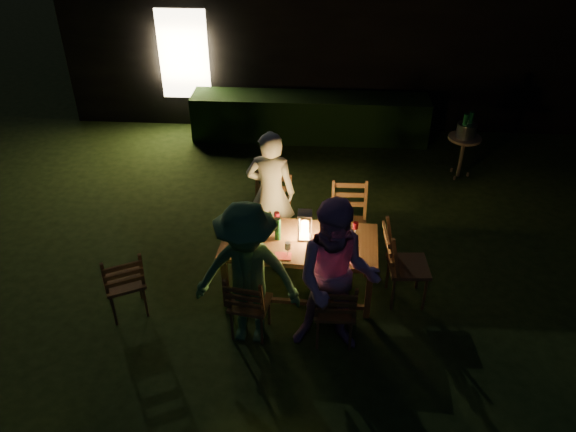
# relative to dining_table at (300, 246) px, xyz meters

# --- Properties ---
(garden_envelope) EXTENTS (40.00, 40.00, 3.20)m
(garden_envelope) POSITION_rel_dining_table_xyz_m (0.46, 6.65, 0.91)
(garden_envelope) COLOR black
(garden_envelope) RESTS_ON ground
(dining_table) EXTENTS (1.81, 0.97, 0.74)m
(dining_table) POSITION_rel_dining_table_xyz_m (0.00, 0.00, 0.00)
(dining_table) COLOR #52311B
(dining_table) RESTS_ON ground
(chair_near_left) EXTENTS (0.47, 0.49, 0.91)m
(chair_near_left) POSITION_rel_dining_table_xyz_m (-0.49, -0.74, -0.39)
(chair_near_left) COLOR #52311B
(chair_near_left) RESTS_ON ground
(chair_near_right) EXTENTS (0.42, 0.46, 0.94)m
(chair_near_right) POSITION_rel_dining_table_xyz_m (0.41, -0.79, -0.38)
(chair_near_right) COLOR #52311B
(chair_near_right) RESTS_ON ground
(chair_far_left) EXTENTS (0.52, 0.55, 1.06)m
(chair_far_left) POSITION_rel_dining_table_xyz_m (-0.41, 0.79, -0.34)
(chair_far_left) COLOR #52311B
(chair_far_left) RESTS_ON ground
(chair_far_right) EXTENTS (0.47, 0.50, 1.02)m
(chair_far_right) POSITION_rel_dining_table_xyz_m (0.59, 0.74, -0.35)
(chair_far_right) COLOR #52311B
(chair_far_right) RESTS_ON ground
(chair_end) EXTENTS (0.53, 0.50, 1.05)m
(chair_end) POSITION_rel_dining_table_xyz_m (1.23, -0.07, -0.34)
(chair_end) COLOR #52311B
(chair_end) RESTS_ON ground
(chair_spare) EXTENTS (0.59, 0.60, 0.96)m
(chair_spare) POSITION_rel_dining_table_xyz_m (-1.92, -0.52, -0.37)
(chair_spare) COLOR #52311B
(chair_spare) RESTS_ON ground
(person_house_side) EXTENTS (0.64, 0.44, 1.69)m
(person_house_side) POSITION_rel_dining_table_xyz_m (-0.41, 0.84, 0.18)
(person_house_side) COLOR white
(person_house_side) RESTS_ON ground
(person_opp_right) EXTENTS (0.90, 0.72, 1.78)m
(person_opp_right) POSITION_rel_dining_table_xyz_m (0.41, -0.84, 0.23)
(person_opp_right) COLOR #C185B9
(person_opp_right) RESTS_ON ground
(person_opp_left) EXTENTS (1.12, 0.68, 1.69)m
(person_opp_left) POSITION_rel_dining_table_xyz_m (-0.49, -0.80, 0.18)
(person_opp_left) COLOR #39723E
(person_opp_left) RESTS_ON ground
(lantern) EXTENTS (0.16, 0.16, 0.35)m
(lantern) POSITION_rel_dining_table_xyz_m (0.05, 0.05, 0.23)
(lantern) COLOR white
(lantern) RESTS_ON dining_table
(plate_far_left) EXTENTS (0.25, 0.25, 0.01)m
(plate_far_left) POSITION_rel_dining_table_xyz_m (-0.54, 0.25, 0.08)
(plate_far_left) COLOR white
(plate_far_left) RESTS_ON dining_table
(plate_near_left) EXTENTS (0.25, 0.25, 0.01)m
(plate_near_left) POSITION_rel_dining_table_xyz_m (-0.56, -0.19, 0.08)
(plate_near_left) COLOR white
(plate_near_left) RESTS_ON dining_table
(plate_far_right) EXTENTS (0.25, 0.25, 0.01)m
(plate_far_right) POSITION_rel_dining_table_xyz_m (0.46, 0.20, 0.08)
(plate_far_right) COLOR white
(plate_far_right) RESTS_ON dining_table
(plate_near_right) EXTENTS (0.25, 0.25, 0.01)m
(plate_near_right) POSITION_rel_dining_table_xyz_m (0.44, -0.24, 0.08)
(plate_near_right) COLOR white
(plate_near_right) RESTS_ON dining_table
(wineglass_a) EXTENTS (0.06, 0.06, 0.18)m
(wineglass_a) POSITION_rel_dining_table_xyz_m (-0.28, 0.30, 0.16)
(wineglass_a) COLOR #59070F
(wineglass_a) RESTS_ON dining_table
(wineglass_b) EXTENTS (0.06, 0.06, 0.18)m
(wineglass_b) POSITION_rel_dining_table_xyz_m (-0.73, -0.08, 0.16)
(wineglass_b) COLOR #59070F
(wineglass_b) RESTS_ON dining_table
(wineglass_c) EXTENTS (0.06, 0.06, 0.18)m
(wineglass_c) POSITION_rel_dining_table_xyz_m (0.28, -0.30, 0.16)
(wineglass_c) COLOR #59070F
(wineglass_c) RESTS_ON dining_table
(wineglass_d) EXTENTS (0.06, 0.06, 0.18)m
(wineglass_d) POSITION_rel_dining_table_xyz_m (0.63, 0.15, 0.16)
(wineglass_d) COLOR #59070F
(wineglass_d) RESTS_ON dining_table
(wineglass_e) EXTENTS (0.06, 0.06, 0.18)m
(wineglass_e) POSITION_rel_dining_table_xyz_m (-0.12, -0.29, 0.16)
(wineglass_e) COLOR silver
(wineglass_e) RESTS_ON dining_table
(bottle_table) EXTENTS (0.07, 0.07, 0.28)m
(bottle_table) POSITION_rel_dining_table_xyz_m (-0.25, 0.01, 0.21)
(bottle_table) COLOR #0F471E
(bottle_table) RESTS_ON dining_table
(napkin_left) EXTENTS (0.18, 0.14, 0.01)m
(napkin_left) POSITION_rel_dining_table_xyz_m (-0.17, -0.31, 0.08)
(napkin_left) COLOR red
(napkin_left) RESTS_ON dining_table
(napkin_right) EXTENTS (0.18, 0.14, 0.01)m
(napkin_right) POSITION_rel_dining_table_xyz_m (0.53, -0.33, 0.08)
(napkin_right) COLOR red
(napkin_right) RESTS_ON dining_table
(phone) EXTENTS (0.14, 0.07, 0.01)m
(phone) POSITION_rel_dining_table_xyz_m (-0.63, -0.27, 0.08)
(phone) COLOR black
(phone) RESTS_ON dining_table
(side_table) EXTENTS (0.51, 0.51, 0.69)m
(side_table) POSITION_rel_dining_table_xyz_m (2.44, 2.98, -0.05)
(side_table) COLOR brown
(side_table) RESTS_ON ground
(ice_bucket) EXTENTS (0.30, 0.30, 0.22)m
(ice_bucket) POSITION_rel_dining_table_xyz_m (2.44, 2.98, 0.14)
(ice_bucket) COLOR #A5A8AD
(ice_bucket) RESTS_ON side_table
(bottle_bucket_a) EXTENTS (0.07, 0.07, 0.32)m
(bottle_bucket_a) POSITION_rel_dining_table_xyz_m (2.39, 2.94, 0.19)
(bottle_bucket_a) COLOR #0F471E
(bottle_bucket_a) RESTS_ON side_table
(bottle_bucket_b) EXTENTS (0.07, 0.07, 0.32)m
(bottle_bucket_b) POSITION_rel_dining_table_xyz_m (2.49, 3.02, 0.19)
(bottle_bucket_b) COLOR #0F471E
(bottle_bucket_b) RESTS_ON side_table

